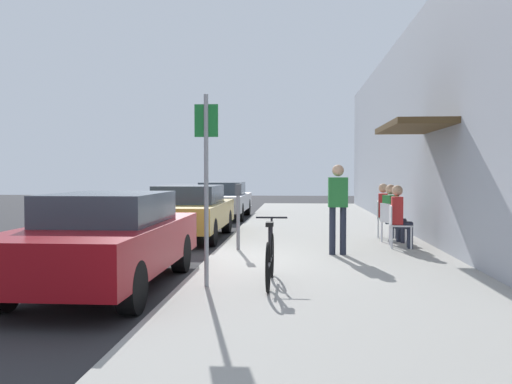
% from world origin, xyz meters
% --- Properties ---
extents(ground_plane, '(60.00, 60.00, 0.00)m').
position_xyz_m(ground_plane, '(0.00, 0.00, 0.00)').
color(ground_plane, '#2D2D30').
extents(sidewalk_slab, '(4.50, 32.00, 0.12)m').
position_xyz_m(sidewalk_slab, '(2.25, 2.00, 0.06)').
color(sidewalk_slab, '#9E9B93').
rests_on(sidewalk_slab, ground_plane).
extents(building_facade, '(1.40, 32.00, 5.49)m').
position_xyz_m(building_facade, '(4.65, 2.00, 2.74)').
color(building_facade, '#999EA8').
rests_on(building_facade, ground_plane).
extents(parked_car_0, '(1.80, 4.40, 1.37)m').
position_xyz_m(parked_car_0, '(-1.10, -1.88, 0.72)').
color(parked_car_0, maroon).
rests_on(parked_car_0, ground_plane).
extents(parked_car_1, '(1.80, 4.40, 1.34)m').
position_xyz_m(parked_car_1, '(-1.10, 4.04, 0.71)').
color(parked_car_1, '#A58433').
rests_on(parked_car_1, ground_plane).
extents(parked_car_2, '(1.80, 4.40, 1.32)m').
position_xyz_m(parked_car_2, '(-1.10, 10.31, 0.69)').
color(parked_car_2, '#B7B7BC').
rests_on(parked_car_2, ground_plane).
extents(parking_meter, '(0.12, 0.10, 1.32)m').
position_xyz_m(parking_meter, '(0.45, 1.35, 0.89)').
color(parking_meter, slate).
rests_on(parking_meter, sidewalk_slab).
extents(street_sign, '(0.32, 0.06, 2.60)m').
position_xyz_m(street_sign, '(0.40, -2.20, 1.64)').
color(street_sign, gray).
rests_on(street_sign, sidewalk_slab).
extents(bicycle_0, '(0.46, 1.71, 0.90)m').
position_xyz_m(bicycle_0, '(1.26, -2.01, 0.48)').
color(bicycle_0, black).
rests_on(bicycle_0, sidewalk_slab).
extents(cafe_chair_0, '(0.48, 0.48, 0.87)m').
position_xyz_m(cafe_chair_0, '(3.68, 1.86, 0.62)').
color(cafe_chair_0, silver).
rests_on(cafe_chair_0, sidewalk_slab).
extents(seated_patron_0, '(0.46, 0.39, 1.29)m').
position_xyz_m(seated_patron_0, '(3.74, 1.85, 0.82)').
color(seated_patron_0, '#232838').
rests_on(seated_patron_0, sidewalk_slab).
extents(cafe_chair_1, '(0.55, 0.55, 0.87)m').
position_xyz_m(cafe_chair_1, '(3.69, 2.67, 0.62)').
color(cafe_chair_1, silver).
rests_on(cafe_chair_1, sidewalk_slab).
extents(seated_patron_1, '(0.50, 0.46, 1.29)m').
position_xyz_m(seated_patron_1, '(3.74, 2.69, 0.82)').
color(seated_patron_1, '#232838').
rests_on(seated_patron_1, sidewalk_slab).
extents(cafe_chair_2, '(0.50, 0.50, 0.87)m').
position_xyz_m(cafe_chair_2, '(3.68, 3.67, 0.62)').
color(cafe_chair_2, silver).
rests_on(cafe_chair_2, sidewalk_slab).
extents(seated_patron_2, '(0.47, 0.41, 1.29)m').
position_xyz_m(seated_patron_2, '(3.74, 3.67, 0.82)').
color(seated_patron_2, '#232838').
rests_on(seated_patron_2, sidewalk_slab).
extents(pedestrian_standing, '(0.36, 0.22, 1.70)m').
position_xyz_m(pedestrian_standing, '(2.40, 0.83, 1.12)').
color(pedestrian_standing, '#232838').
rests_on(pedestrian_standing, sidewalk_slab).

